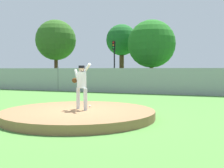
# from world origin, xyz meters

# --- Properties ---
(ground_plane) EXTENTS (80.00, 80.00, 0.00)m
(ground_plane) POSITION_xyz_m (0.00, 6.00, 0.00)
(ground_plane) COLOR #4C8438
(asphalt_strip) EXTENTS (44.00, 7.00, 0.01)m
(asphalt_strip) POSITION_xyz_m (0.00, 14.50, 0.00)
(asphalt_strip) COLOR #2B2B2D
(asphalt_strip) RESTS_ON ground_plane
(pitchers_mound) EXTENTS (5.23, 5.23, 0.28)m
(pitchers_mound) POSITION_xyz_m (0.00, 0.00, 0.14)
(pitchers_mound) COLOR olive
(pitchers_mound) RESTS_ON ground_plane
(pitcher_youth) EXTENTS (0.80, 0.35, 1.61)m
(pitcher_youth) POSITION_xyz_m (0.05, 0.12, 1.22)
(pitcher_youth) COLOR silver
(pitcher_youth) RESTS_ON pitchers_mound
(baseball) EXTENTS (0.07, 0.07, 0.07)m
(baseball) POSITION_xyz_m (0.05, 0.80, 0.32)
(baseball) COLOR white
(baseball) RESTS_ON pitchers_mound
(chainlink_fence) EXTENTS (34.76, 0.07, 1.85)m
(chainlink_fence) POSITION_xyz_m (0.00, 10.00, 0.88)
(chainlink_fence) COLOR gray
(chainlink_fence) RESTS_ON ground_plane
(parked_car_navy) EXTENTS (1.92, 4.31, 1.73)m
(parked_car_navy) POSITION_xyz_m (0.56, 14.75, 0.82)
(parked_car_navy) COLOR #161E4C
(parked_car_navy) RESTS_ON ground_plane
(parked_car_white) EXTENTS (1.77, 4.40, 1.67)m
(parked_car_white) POSITION_xyz_m (-2.22, 14.65, 0.80)
(parked_car_white) COLOR silver
(parked_car_white) RESTS_ON ground_plane
(parked_car_teal) EXTENTS (2.12, 4.17, 1.66)m
(parked_car_teal) POSITION_xyz_m (-6.91, 14.91, 0.79)
(parked_car_teal) COLOR #146066
(parked_car_teal) RESTS_ON ground_plane
(traffic_cone_orange) EXTENTS (0.40, 0.40, 0.55)m
(traffic_cone_orange) POSITION_xyz_m (-4.07, 12.93, 0.26)
(traffic_cone_orange) COLOR orange
(traffic_cone_orange) RESTS_ON asphalt_strip
(traffic_light_near) EXTENTS (0.28, 0.46, 4.65)m
(traffic_light_near) POSITION_xyz_m (-5.67, 19.08, 3.19)
(traffic_light_near) COLOR black
(traffic_light_near) RESTS_ON ground_plane
(tree_leaning_west) EXTENTS (5.01, 5.01, 7.81)m
(tree_leaning_west) POSITION_xyz_m (-14.35, 21.63, 5.28)
(tree_leaning_west) COLOR #4C331E
(tree_leaning_west) RESTS_ON ground_plane
(tree_bushy_near) EXTENTS (3.83, 3.83, 7.20)m
(tree_bushy_near) POSITION_xyz_m (-6.55, 24.20, 5.21)
(tree_bushy_near) COLOR #4C331E
(tree_bushy_near) RESTS_ON ground_plane
(tree_tall_centre) EXTENTS (5.16, 5.16, 7.00)m
(tree_tall_centre) POSITION_xyz_m (-2.14, 21.24, 4.41)
(tree_tall_centre) COLOR #4C331E
(tree_tall_centre) RESTS_ON ground_plane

